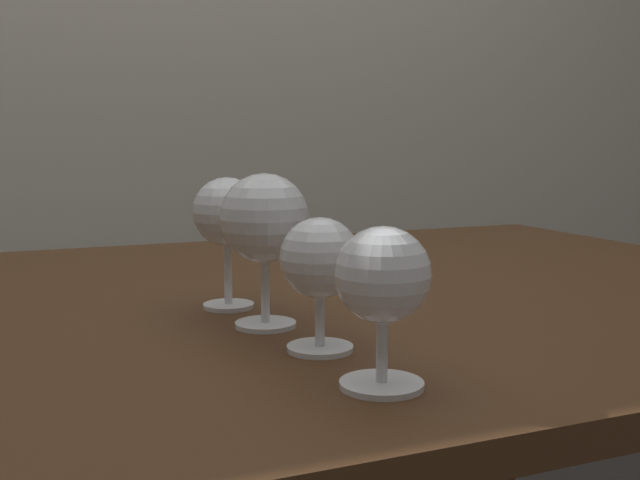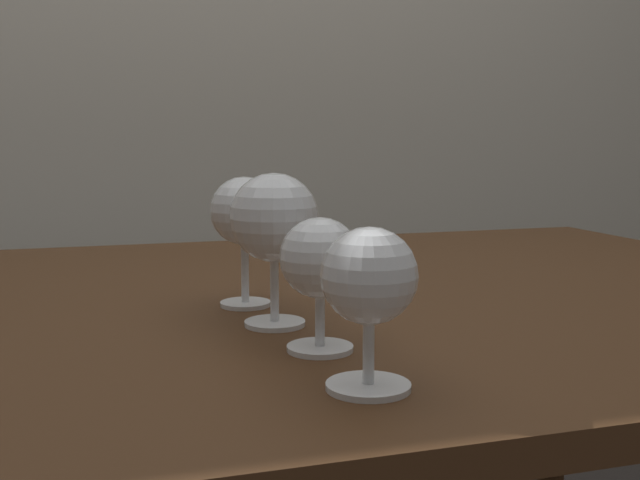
% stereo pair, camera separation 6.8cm
% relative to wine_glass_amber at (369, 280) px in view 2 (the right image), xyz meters
% --- Properties ---
extents(back_wall, '(5.00, 0.08, 2.60)m').
position_rel_wine_glass_amber_xyz_m(back_wall, '(0.07, 1.52, 0.45)').
color(back_wall, beige).
rests_on(back_wall, ground_plane).
extents(dining_table, '(1.44, 0.99, 0.76)m').
position_rel_wine_glass_amber_xyz_m(dining_table, '(0.07, 0.37, -0.17)').
color(dining_table, '#472B16').
rests_on(dining_table, ground_plane).
extents(wine_glass_amber, '(0.07, 0.07, 0.13)m').
position_rel_wine_glass_amber_xyz_m(wine_glass_amber, '(0.00, 0.00, 0.00)').
color(wine_glass_amber, white).
rests_on(wine_glass_amber, dining_table).
extents(wine_glass_empty, '(0.07, 0.07, 0.12)m').
position_rel_wine_glass_amber_xyz_m(wine_glass_empty, '(-0.00, 0.11, -0.00)').
color(wine_glass_empty, white).
rests_on(wine_glass_empty, dining_table).
extents(wine_glass_pinot, '(0.09, 0.09, 0.16)m').
position_rel_wine_glass_amber_xyz_m(wine_glass_pinot, '(-0.02, 0.22, 0.02)').
color(wine_glass_pinot, white).
rests_on(wine_glass_pinot, dining_table).
extents(wine_glass_merlot, '(0.08, 0.08, 0.15)m').
position_rel_wine_glass_amber_xyz_m(wine_glass_merlot, '(-0.03, 0.32, 0.02)').
color(wine_glass_merlot, white).
rests_on(wine_glass_merlot, dining_table).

